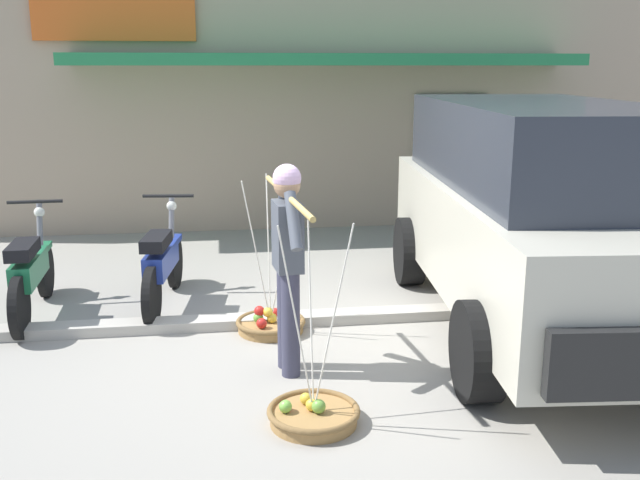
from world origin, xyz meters
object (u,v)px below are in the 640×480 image
at_px(fruit_vendor, 288,255).
at_px(fruit_basket_right_side, 313,413).
at_px(motorcycle_second_in_row, 163,264).
at_px(fruit_basket_left_side, 270,323).
at_px(parked_truck, 541,210).
at_px(motorcycle_nearest_shop, 31,273).

bearing_deg(fruit_vendor, fruit_basket_right_side, -85.00).
bearing_deg(fruit_basket_right_side, motorcycle_second_in_row, 114.02).
distance_m(fruit_vendor, fruit_basket_right_side, 1.28).
distance_m(fruit_vendor, fruit_basket_left_side, 1.28).
distance_m(fruit_basket_left_side, motorcycle_second_in_row, 1.41).
bearing_deg(fruit_basket_left_side, parked_truck, -4.46).
relative_size(fruit_vendor, parked_truck, 0.37).
distance_m(fruit_basket_right_side, motorcycle_second_in_row, 2.97).
bearing_deg(motorcycle_second_in_row, fruit_vendor, -57.90).
bearing_deg(motorcycle_second_in_row, fruit_basket_right_side, -65.98).
xyz_separation_m(fruit_vendor, motorcycle_nearest_shop, (-2.37, 1.63, -0.53)).
xyz_separation_m(fruit_basket_right_side, motorcycle_second_in_row, (-1.20, 2.69, 0.38)).
relative_size(fruit_basket_left_side, motorcycle_second_in_row, 0.80).
xyz_separation_m(fruit_vendor, fruit_basket_right_side, (0.08, -0.90, -0.90)).
bearing_deg(motorcycle_nearest_shop, fruit_vendor, -34.51).
height_order(fruit_basket_right_side, motorcycle_nearest_shop, fruit_basket_right_side).
relative_size(motorcycle_second_in_row, parked_truck, 0.37).
xyz_separation_m(fruit_vendor, motorcycle_second_in_row, (-1.12, 1.78, -0.53)).
xyz_separation_m(motorcycle_second_in_row, parked_truck, (3.53, -1.07, 0.68)).
relative_size(fruit_basket_left_side, parked_truck, 0.29).
distance_m(motorcycle_second_in_row, parked_truck, 3.75).
bearing_deg(fruit_basket_left_side, fruit_basket_right_side, -84.72).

